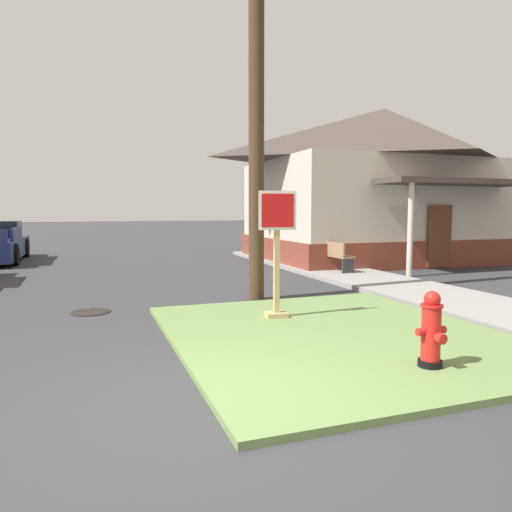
{
  "coord_description": "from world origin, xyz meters",
  "views": [
    {
      "loc": [
        -0.91,
        -4.31,
        1.89
      ],
      "look_at": [
        1.86,
        3.44,
        1.09
      ],
      "focal_mm": 33.25,
      "sensor_mm": 36.0,
      "label": 1
    }
  ],
  "objects": [
    {
      "name": "street_bench",
      "position": [
        5.9,
        7.95,
        0.58
      ],
      "size": [
        0.48,
        1.48,
        0.85
      ],
      "color": "#93704C",
      "rests_on": "sidewalk_strip"
    },
    {
      "name": "sidewalk_strip",
      "position": [
        6.08,
        6.24,
        0.06
      ],
      "size": [
        2.2,
        17.74,
        0.12
      ],
      "primitive_type": "cube",
      "color": "gray",
      "rests_on": "ground"
    },
    {
      "name": "ground_plane",
      "position": [
        0.0,
        0.0,
        0.0
      ],
      "size": [
        160.0,
        160.0,
        0.0
      ],
      "primitive_type": "plane",
      "color": "#333335"
    },
    {
      "name": "fire_hydrant",
      "position": [
        2.79,
        0.04,
        0.5
      ],
      "size": [
        0.38,
        0.34,
        0.89
      ],
      "color": "black",
      "rests_on": "grass_corner_patch"
    },
    {
      "name": "utility_pole",
      "position": [
        2.43,
        5.0,
        5.02
      ],
      "size": [
        1.8,
        0.32,
        9.69
      ],
      "color": "#42301E",
      "rests_on": "ground"
    },
    {
      "name": "stop_sign",
      "position": [
        2.08,
        3.02,
        1.08
      ],
      "size": [
        0.65,
        0.32,
        2.13
      ],
      "color": "tan",
      "rests_on": "grass_corner_patch"
    },
    {
      "name": "grass_corner_patch",
      "position": [
        2.51,
        1.8,
        0.04
      ],
      "size": [
        4.73,
        5.46,
        0.08
      ],
      "primitive_type": "cube",
      "color": "#668447",
      "rests_on": "ground"
    },
    {
      "name": "corner_house",
      "position": [
        9.78,
        11.2,
        2.92
      ],
      "size": [
        9.75,
        7.87,
        5.7
      ],
      "color": "brown",
      "rests_on": "ground"
    },
    {
      "name": "manhole_cover",
      "position": [
        -0.89,
        4.84,
        0.01
      ],
      "size": [
        0.7,
        0.7,
        0.02
      ],
      "primitive_type": "cylinder",
      "color": "black",
      "rests_on": "ground"
    }
  ]
}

